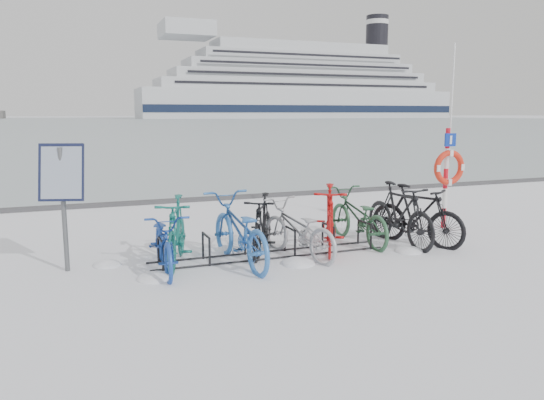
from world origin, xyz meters
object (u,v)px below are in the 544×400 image
Objects in this scene: info_board at (62,180)px; cruise_ferry at (299,89)px; bike_rack at (270,245)px; lifebuoy_station at (448,168)px.

info_board is 0.01× the size of cruise_ferry.
info_board is 249.81m from cruise_ferry.
bike_rack is 248.83m from cruise_ferry.
lifebuoy_station is 246.45m from cruise_ferry.
cruise_ferry is at bearing 67.10° from lifebuoy_station.
bike_rack is at bearing -169.89° from lifebuoy_station.
lifebuoy_station reaches higher than bike_rack.
cruise_ferry reaches higher than lifebuoy_station.
lifebuoy_station is (4.16, 0.74, 1.07)m from bike_rack.
bike_rack is at bearing 12.33° from info_board.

